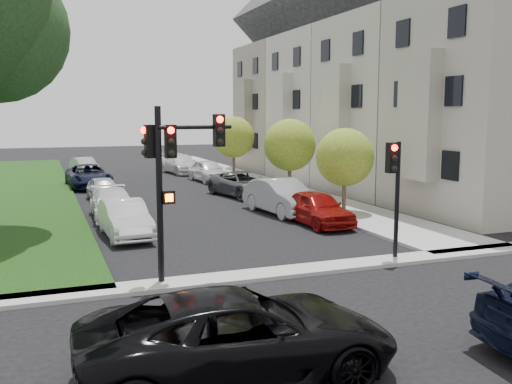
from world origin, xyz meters
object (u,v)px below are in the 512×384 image
object	(u,v)px
small_tree_a	(345,157)
car_parked_0	(317,208)
car_parked_3	(208,171)
car_parked_9	(85,166)
small_tree_c	(234,137)
car_cross_near	(239,335)
car_parked_4	(181,164)
small_tree_b	(290,145)
traffic_signal_secondary	(394,178)
car_parked_1	(282,197)
car_parked_8	(89,176)
traffic_signal_main	(173,163)
car_parked_2	(244,184)
car_parked_5	(125,219)
car_parked_6	(113,204)
car_parked_7	(104,189)

from	to	relation	value
small_tree_a	car_parked_0	distance (m)	3.44
car_parked_3	car_parked_9	world-z (taller)	car_parked_3
small_tree_c	car_parked_0	xyz separation A→B (m)	(-2.25, -17.50, -2.22)
small_tree_a	car_parked_0	world-z (taller)	small_tree_a
car_cross_near	car_parked_4	size ratio (longest dim) A/B	1.10
small_tree_c	small_tree_b	bearing A→B (deg)	-90.00
traffic_signal_secondary	car_parked_3	size ratio (longest dim) A/B	0.86
car_parked_1	car_parked_8	size ratio (longest dim) A/B	0.93
traffic_signal_main	car_parked_1	xyz separation A→B (m)	(7.04, 8.95, -2.50)
car_parked_0	traffic_signal_secondary	bearing A→B (deg)	-96.36
car_parked_2	car_parked_3	distance (m)	7.53
car_parked_8	car_parked_1	bearing A→B (deg)	-62.53
car_parked_4	car_parked_8	xyz separation A→B (m)	(-7.40, -6.33, -0.01)
small_tree_a	car_parked_4	size ratio (longest dim) A/B	0.78
traffic_signal_secondary	car_parked_8	distance (m)	23.19
small_tree_c	car_cross_near	world-z (taller)	small_tree_c
car_parked_5	car_parked_8	distance (m)	15.36
traffic_signal_main	car_parked_3	distance (m)	23.68
small_tree_a	car_parked_2	xyz separation A→B (m)	(-2.34, 7.06, -1.94)
car_cross_near	car_parked_6	bearing A→B (deg)	2.63
traffic_signal_secondary	car_parked_2	xyz separation A→B (m)	(0.35, 14.85, -1.92)
traffic_signal_secondary	car_parked_4	bearing A→B (deg)	90.07
car_parked_3	small_tree_a	bearing A→B (deg)	-86.58
small_tree_b	car_parked_5	world-z (taller)	small_tree_b
traffic_signal_secondary	car_parked_8	size ratio (longest dim) A/B	0.71
small_tree_b	car_parked_9	xyz separation A→B (m)	(-9.76, 16.36, -2.24)
car_parked_5	car_parked_8	xyz separation A→B (m)	(-0.07, 15.36, 0.04)
car_parked_6	car_parked_9	xyz separation A→B (m)	(0.24, 19.66, -0.02)
traffic_signal_main	car_parked_4	size ratio (longest dim) A/B	0.95
car_parked_5	car_parked_8	size ratio (longest dim) A/B	0.80
small_tree_a	car_parked_7	xyz separation A→B (m)	(-9.84, 8.07, -2.00)
small_tree_c	car_parked_0	distance (m)	17.79
car_parked_6	car_parked_8	size ratio (longest dim) A/B	0.85
small_tree_c	car_parked_8	size ratio (longest dim) A/B	0.84
small_tree_a	car_parked_1	xyz separation A→B (m)	(-2.58, 1.19, -1.83)
car_parked_2	car_cross_near	bearing A→B (deg)	-121.58
traffic_signal_secondary	car_parked_2	size ratio (longest dim) A/B	0.75
traffic_signal_main	car_parked_2	xyz separation A→B (m)	(7.29, 14.81, -2.61)
small_tree_a	car_parked_9	xyz separation A→B (m)	(-9.76, 22.42, -2.00)
car_parked_3	car_parked_5	size ratio (longest dim) A/B	1.04
small_tree_a	car_parked_3	size ratio (longest dim) A/B	0.91
traffic_signal_main	car_cross_near	distance (m)	6.45
traffic_signal_main	car_parked_3	bearing A→B (deg)	71.68
small_tree_b	car_parked_6	distance (m)	10.76
small_tree_b	traffic_signal_main	distance (m)	16.85
car_parked_8	car_parked_3	bearing A→B (deg)	0.77
car_parked_2	small_tree_c	bearing A→B (deg)	63.24
car_parked_3	traffic_signal_main	bearing A→B (deg)	-113.57
traffic_signal_secondary	car_parked_0	xyz separation A→B (m)	(0.43, 6.05, -1.90)
traffic_signal_secondary	traffic_signal_main	bearing A→B (deg)	179.68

